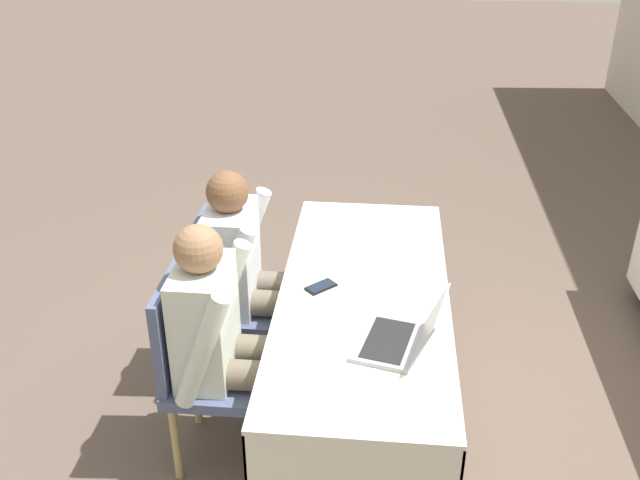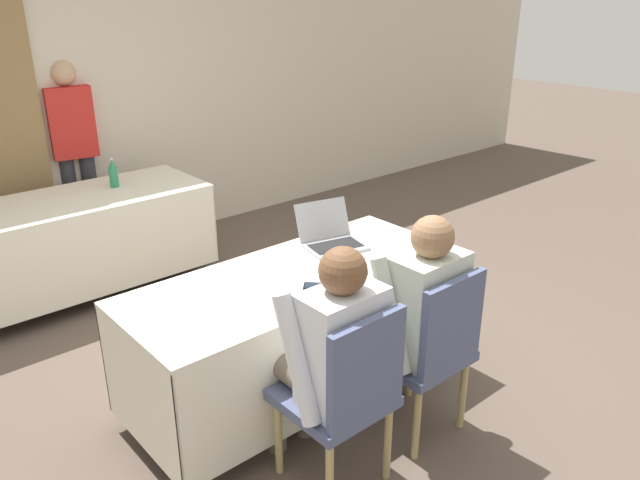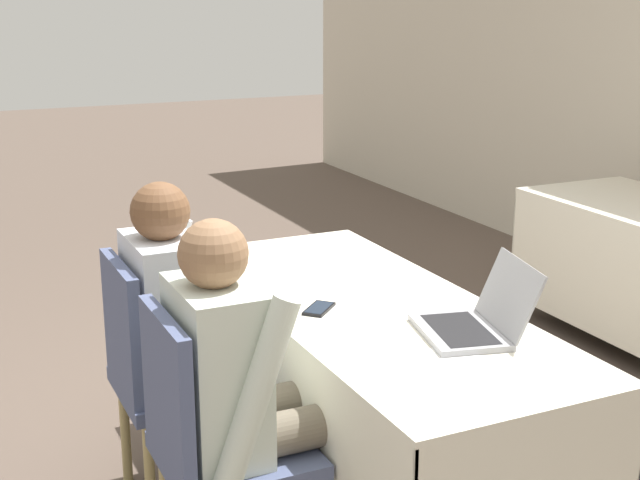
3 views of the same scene
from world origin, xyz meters
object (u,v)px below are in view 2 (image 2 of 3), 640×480
object	(u,v)px
water_bottle	(113,174)
chair_near_left	(345,392)
laptop	(332,239)
cell_phone	(317,286)
person_white_shirt	(414,310)
person_red_shirt	(74,148)
person_checkered_shirt	(329,350)
chair_near_right	(429,347)

from	to	relation	value
water_bottle	chair_near_left	bearing A→B (deg)	-94.26
laptop	water_bottle	world-z (taller)	laptop
laptop	chair_near_left	xyz separation A→B (m)	(-0.67, -0.83, -0.28)
laptop	cell_phone	world-z (taller)	laptop
laptop	person_white_shirt	distance (m)	0.75
laptop	water_bottle	bearing A→B (deg)	116.85
person_red_shirt	cell_phone	bearing A→B (deg)	-79.33
laptop	water_bottle	size ratio (longest dim) A/B	1.78
chair_near_left	person_checkered_shirt	world-z (taller)	person_checkered_shirt
water_bottle	person_checkered_shirt	size ratio (longest dim) A/B	0.19
laptop	chair_near_right	world-z (taller)	laptop
person_checkered_shirt	person_white_shirt	xyz separation A→B (m)	(0.55, 0.00, 0.00)
water_bottle	person_red_shirt	bearing A→B (deg)	93.99
chair_near_left	person_white_shirt	world-z (taller)	person_white_shirt
chair_near_left	person_red_shirt	xyz separation A→B (m)	(0.16, 3.34, 0.41)
chair_near_left	person_red_shirt	size ratio (longest dim) A/B	0.57
water_bottle	laptop	bearing A→B (deg)	-76.24
cell_phone	water_bottle	xyz separation A→B (m)	(-0.06, 2.24, 0.09)
chair_near_right	person_red_shirt	bearing A→B (deg)	-83.34
person_checkered_shirt	person_red_shirt	world-z (taller)	person_red_shirt
laptop	cell_phone	bearing A→B (deg)	-126.18
person_white_shirt	person_red_shirt	size ratio (longest dim) A/B	0.73
cell_phone	person_red_shirt	bearing A→B (deg)	48.25
chair_near_right	cell_phone	bearing A→B (deg)	-59.28
laptop	person_checkered_shirt	size ratio (longest dim) A/B	0.34
chair_near_right	person_checkered_shirt	xyz separation A→B (m)	(-0.55, 0.10, 0.16)
cell_phone	person_checkered_shirt	world-z (taller)	person_checkered_shirt
chair_near_right	person_white_shirt	world-z (taller)	person_white_shirt
water_bottle	chair_near_left	size ratio (longest dim) A/B	0.24
cell_phone	person_white_shirt	bearing A→B (deg)	-96.75
cell_phone	person_white_shirt	world-z (taller)	person_white_shirt
person_red_shirt	person_checkered_shirt	bearing A→B (deg)	-84.19
laptop	person_white_shirt	size ratio (longest dim) A/B	0.34
person_checkered_shirt	person_red_shirt	size ratio (longest dim) A/B	0.73
chair_near_right	person_white_shirt	xyz separation A→B (m)	(-0.00, 0.10, 0.16)
laptop	cell_phone	distance (m)	0.54
water_bottle	chair_near_left	xyz separation A→B (m)	(-0.20, -2.72, -0.33)
cell_phone	chair_near_left	world-z (taller)	chair_near_left
chair_near_left	person_white_shirt	size ratio (longest dim) A/B	0.78
laptop	chair_near_left	bearing A→B (deg)	-115.45
laptop	person_red_shirt	xyz separation A→B (m)	(-0.51, 2.50, 0.14)
laptop	person_red_shirt	size ratio (longest dim) A/B	0.25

